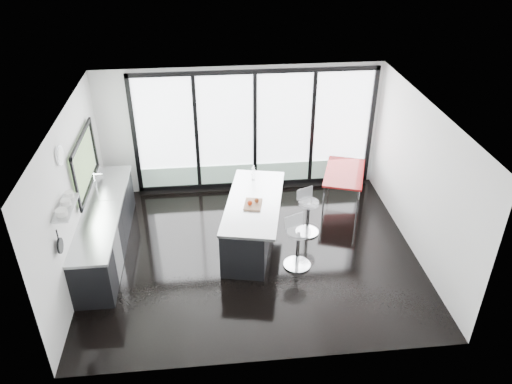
{
  "coord_description": "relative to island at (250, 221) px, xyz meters",
  "views": [
    {
      "loc": [
        -0.7,
        -7.35,
        5.77
      ],
      "look_at": [
        0.1,
        0.3,
        1.15
      ],
      "focal_mm": 35.0,
      "sensor_mm": 36.0,
      "label": 1
    }
  ],
  "objects": [
    {
      "name": "red_table",
      "position": [
        2.12,
        1.24,
        -0.11
      ],
      "size": [
        1.2,
        1.56,
        0.74
      ],
      "primitive_type": "cube",
      "rotation": [
        0.0,
        0.0,
        -0.33
      ],
      "color": "maroon",
      "rests_on": "floor"
    },
    {
      "name": "counter_cabinets",
      "position": [
        -2.67,
        0.03,
        -0.01
      ],
      "size": [
        0.69,
        3.24,
        1.36
      ],
      "color": "black",
      "rests_on": "floor"
    },
    {
      "name": "island",
      "position": [
        0.0,
        0.0,
        0.0
      ],
      "size": [
        1.44,
        2.46,
        1.22
      ],
      "color": "black",
      "rests_on": "floor"
    },
    {
      "name": "floor",
      "position": [
        0.01,
        -0.37,
        -0.48
      ],
      "size": [
        6.0,
        5.0,
        0.0
      ],
      "primitive_type": "cube",
      "color": "black",
      "rests_on": "ground"
    },
    {
      "name": "wall_right",
      "position": [
        3.01,
        -0.37,
        0.92
      ],
      "size": [
        0.0,
        5.0,
        2.8
      ],
      "primitive_type": "cube",
      "color": "silver",
      "rests_on": "ground"
    },
    {
      "name": "ceiling",
      "position": [
        0.01,
        -0.37,
        2.32
      ],
      "size": [
        6.0,
        5.0,
        0.0
      ],
      "primitive_type": "cube",
      "color": "white",
      "rests_on": "wall_back"
    },
    {
      "name": "wall_back",
      "position": [
        0.28,
        2.1,
        0.79
      ],
      "size": [
        6.0,
        0.09,
        2.8
      ],
      "color": "silver",
      "rests_on": "ground"
    },
    {
      "name": "wall_left",
      "position": [
        -2.97,
        -0.1,
        1.08
      ],
      "size": [
        0.26,
        5.0,
        2.8
      ],
      "color": "silver",
      "rests_on": "ground"
    },
    {
      "name": "bar_stool_far",
      "position": [
        1.15,
        0.18,
        -0.12
      ],
      "size": [
        0.6,
        0.6,
        0.73
      ],
      "primitive_type": "cylinder",
      "rotation": [
        0.0,
        0.0,
        0.4
      ],
      "color": "silver",
      "rests_on": "floor"
    },
    {
      "name": "bar_stool_near",
      "position": [
        0.77,
        -0.8,
        -0.09
      ],
      "size": [
        0.64,
        0.64,
        0.77
      ],
      "primitive_type": "cylinder",
      "rotation": [
        0.0,
        0.0,
        0.41
      ],
      "color": "silver",
      "rests_on": "floor"
    },
    {
      "name": "wall_front",
      "position": [
        0.01,
        -2.87,
        0.92
      ],
      "size": [
        6.0,
        0.0,
        2.8
      ],
      "primitive_type": "cube",
      "color": "silver",
      "rests_on": "ground"
    }
  ]
}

